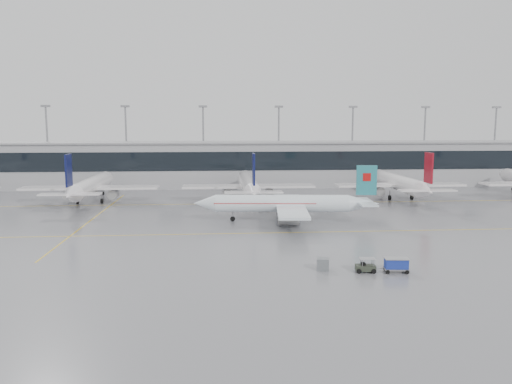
{
  "coord_description": "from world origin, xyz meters",
  "views": [
    {
      "loc": [
        -6.94,
        -77.94,
        17.37
      ],
      "look_at": [
        0.0,
        12.0,
        5.0
      ],
      "focal_mm": 35.0,
      "sensor_mm": 36.0,
      "label": 1
    }
  ],
  "objects": [
    {
      "name": "taxi_line_north",
      "position": [
        0.0,
        30.0,
        0.01
      ],
      "size": [
        120.0,
        0.25,
        0.01
      ],
      "primitive_type": "cube",
      "color": "gold",
      "rests_on": "ground"
    },
    {
      "name": "parked_jet_d",
      "position": [
        35.0,
        33.69,
        3.71
      ],
      "size": [
        29.64,
        36.96,
        11.72
      ],
      "rotation": [
        0.0,
        0.0,
        1.57
      ],
      "color": "white",
      "rests_on": "ground"
    },
    {
      "name": "terminal_roof",
      "position": [
        0.0,
        62.0,
        12.2
      ],
      "size": [
        182.0,
        16.0,
        0.4
      ],
      "primitive_type": "cube",
      "color": "gray",
      "rests_on": "ground"
    },
    {
      "name": "ground",
      "position": [
        0.0,
        0.0,
        0.0
      ],
      "size": [
        320.0,
        320.0,
        0.0
      ],
      "primitive_type": "plane",
      "color": "gray",
      "rests_on": "ground"
    },
    {
      "name": "taxi_line_cross",
      "position": [
        -30.0,
        15.0,
        0.01
      ],
      "size": [
        0.25,
        60.0,
        0.01
      ],
      "primitive_type": "cube",
      "color": "gold",
      "rests_on": "ground"
    },
    {
      "name": "light_masts",
      "position": [
        0.0,
        68.0,
        13.34
      ],
      "size": [
        156.4,
        1.0,
        22.6
      ],
      "color": "gray",
      "rests_on": "ground"
    },
    {
      "name": "gse_unit",
      "position": [
        5.5,
        -20.84,
        0.71
      ],
      "size": [
        1.7,
        1.62,
        1.42
      ],
      "primitive_type": "cube",
      "rotation": [
        0.0,
        0.0,
        -0.24
      ],
      "color": "slate",
      "rests_on": "ground"
    },
    {
      "name": "parked_jet_c",
      "position": [
        -0.0,
        33.69,
        3.71
      ],
      "size": [
        29.64,
        36.96,
        11.72
      ],
      "rotation": [
        0.0,
        0.0,
        1.57
      ],
      "color": "white",
      "rests_on": "ground"
    },
    {
      "name": "terminal_glass",
      "position": [
        0.0,
        54.45,
        7.5
      ],
      "size": [
        180.0,
        0.2,
        5.0
      ],
      "primitive_type": "cube",
      "color": "black",
      "rests_on": "ground"
    },
    {
      "name": "baggage_cart",
      "position": [
        13.91,
        -22.45,
        1.02
      ],
      "size": [
        2.95,
        1.84,
        1.74
      ],
      "rotation": [
        0.0,
        0.0,
        -0.1
      ],
      "color": "gray",
      "rests_on": "ground"
    },
    {
      "name": "terminal",
      "position": [
        0.0,
        62.0,
        6.0
      ],
      "size": [
        180.0,
        15.0,
        12.0
      ],
      "primitive_type": "cube",
      "color": "#9C9CA0",
      "rests_on": "ground"
    },
    {
      "name": "parked_jet_b",
      "position": [
        -35.0,
        33.69,
        3.71
      ],
      "size": [
        29.64,
        36.96,
        11.72
      ],
      "rotation": [
        0.0,
        0.0,
        1.57
      ],
      "color": "white",
      "rests_on": "ground"
    },
    {
      "name": "taxi_line_main",
      "position": [
        0.0,
        0.0,
        0.01
      ],
      "size": [
        120.0,
        0.25,
        0.01
      ],
      "primitive_type": "cube",
      "color": "gold",
      "rests_on": "ground"
    },
    {
      "name": "air_canada_jet",
      "position": [
        5.72,
        9.15,
        3.15
      ],
      "size": [
        33.32,
        25.88,
        10.1
      ],
      "rotation": [
        0.0,
        0.0,
        3.05
      ],
      "color": "white",
      "rests_on": "ground"
    },
    {
      "name": "baggage_tug",
      "position": [
        10.32,
        -22.1,
        0.59
      ],
      "size": [
        3.51,
        1.66,
        1.68
      ],
      "rotation": [
        0.0,
        0.0,
        -0.1
      ],
      "color": "#2D3328",
      "rests_on": "ground"
    }
  ]
}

